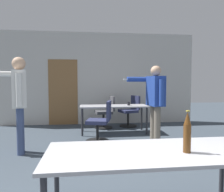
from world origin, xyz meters
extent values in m
cube|color=beige|center=(0.00, 5.55, 1.46)|extent=(6.29, 0.10, 2.91)
cube|color=olive|center=(-1.10, 5.49, 1.02)|extent=(0.90, 0.02, 2.05)
cube|color=#A8A8AD|center=(0.21, 0.38, 0.71)|extent=(1.92, 0.79, 0.03)
cylinder|color=#2D2D33|center=(-0.69, 0.71, 0.35)|extent=(0.05, 0.05, 0.70)
cylinder|color=#2D2D33|center=(1.11, 0.71, 0.35)|extent=(0.05, 0.05, 0.70)
cube|color=#A8A8AD|center=(0.34, 4.18, 0.71)|extent=(1.77, 0.65, 0.03)
cylinder|color=#2D2D33|center=(-0.49, 3.92, 0.35)|extent=(0.05, 0.05, 0.70)
cylinder|color=#2D2D33|center=(1.17, 3.92, 0.35)|extent=(0.05, 0.05, 0.70)
cylinder|color=#2D2D33|center=(-0.49, 4.45, 0.35)|extent=(0.05, 0.05, 0.70)
cylinder|color=#2D2D33|center=(1.17, 4.45, 0.35)|extent=(0.05, 0.05, 0.70)
cylinder|color=#3D4C75|center=(-1.59, 2.64, 0.44)|extent=(0.13, 0.13, 0.88)
cylinder|color=#3D4C75|center=(-1.64, 2.81, 0.44)|extent=(0.13, 0.13, 0.88)
cube|color=silver|center=(-1.62, 2.73, 1.22)|extent=(0.34, 0.48, 0.69)
sphere|color=#DBAD89|center=(-1.62, 2.73, 1.69)|extent=(0.24, 0.24, 0.24)
cylinder|color=silver|center=(-1.55, 2.47, 1.21)|extent=(0.10, 0.10, 0.60)
cylinder|color=silver|center=(-1.97, 2.91, 1.50)|extent=(0.60, 0.25, 0.10)
cylinder|color=slate|center=(1.14, 3.04, 0.41)|extent=(0.14, 0.14, 0.83)
cylinder|color=slate|center=(1.12, 3.23, 0.41)|extent=(0.14, 0.14, 0.83)
cube|color=#23429E|center=(1.13, 3.13, 1.15)|extent=(0.32, 0.50, 0.65)
sphere|color=#DBAD89|center=(1.13, 3.13, 1.59)|extent=(0.23, 0.23, 0.23)
cylinder|color=#23429E|center=(1.17, 2.85, 1.13)|extent=(0.11, 0.11, 0.56)
cylinder|color=#23429E|center=(0.82, 3.38, 1.41)|extent=(0.57, 0.18, 0.11)
cube|color=white|center=(0.51, 3.34, 1.41)|extent=(0.12, 0.05, 0.03)
cylinder|color=black|center=(0.12, 4.81, 0.01)|extent=(0.52, 0.52, 0.03)
cylinder|color=black|center=(0.12, 4.81, 0.23)|extent=(0.06, 0.06, 0.40)
cube|color=#4C4C51|center=(0.12, 4.81, 0.47)|extent=(0.52, 0.52, 0.08)
cube|color=#4C4C51|center=(0.38, 4.84, 0.72)|extent=(0.12, 0.44, 0.42)
cylinder|color=black|center=(-0.14, 3.36, 0.01)|extent=(0.52, 0.52, 0.03)
cylinder|color=black|center=(-0.14, 3.36, 0.23)|extent=(0.06, 0.06, 0.39)
cube|color=navy|center=(-0.14, 3.36, 0.46)|extent=(0.55, 0.55, 0.08)
cube|color=navy|center=(0.12, 3.30, 0.71)|extent=(0.16, 0.44, 0.42)
cylinder|color=black|center=(0.88, 4.95, 0.01)|extent=(0.52, 0.52, 0.03)
cylinder|color=black|center=(0.88, 4.95, 0.23)|extent=(0.06, 0.06, 0.40)
cube|color=navy|center=(0.88, 4.95, 0.47)|extent=(0.59, 0.59, 0.08)
cube|color=navy|center=(1.12, 5.04, 0.72)|extent=(0.20, 0.43, 0.42)
cylinder|color=#563314|center=(0.49, 0.29, 0.85)|extent=(0.07, 0.07, 0.25)
cone|color=#563314|center=(0.49, 0.29, 1.03)|extent=(0.06, 0.06, 0.11)
cylinder|color=gold|center=(0.49, 0.29, 1.09)|extent=(0.03, 0.03, 0.01)
cylinder|color=#232328|center=(0.74, 4.18, 0.77)|extent=(0.07, 0.07, 0.09)
camera|label=1|loc=(-0.39, -1.50, 1.35)|focal=35.00mm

